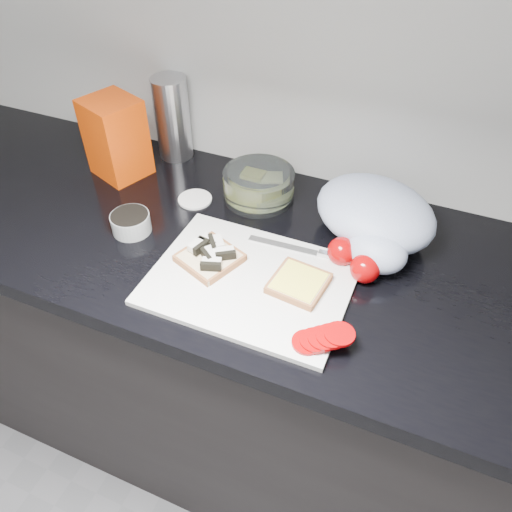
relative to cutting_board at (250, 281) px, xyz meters
The scene contains 14 objects.
base_cabinet 0.51m from the cutting_board, 140.44° to the left, with size 3.50×0.60×0.86m, color black.
countertop 0.19m from the cutting_board, 140.44° to the left, with size 3.50×0.64×0.04m, color black.
cutting_board is the anchor object (origin of this frame).
bread_left 0.10m from the cutting_board, 169.04° to the left, with size 0.15×0.15×0.04m.
bread_right 0.10m from the cutting_board, 12.05° to the left, with size 0.12×0.12×0.02m.
tomato_slices 0.21m from the cutting_board, 27.56° to the right, with size 0.12×0.10×0.02m.
knife 0.15m from the cutting_board, 53.58° to the left, with size 0.23×0.03×0.01m.
seed_tub 0.32m from the cutting_board, behind, with size 0.09×0.09×0.05m.
tub_lid 0.32m from the cutting_board, 138.92° to the left, with size 0.08×0.08×0.01m, color white.
glass_bowl 0.30m from the cutting_board, 109.43° to the left, with size 0.17×0.17×0.07m.
bread_bag 0.54m from the cutting_board, 152.55° to the left, with size 0.13×0.12×0.20m, color red.
steel_canister 0.55m from the cutting_board, 135.66° to the left, with size 0.09×0.09×0.22m, color #B6B6BB.
grocery_bag 0.31m from the cutting_board, 50.69° to the left, with size 0.34×0.33×0.12m.
whole_tomatoes 0.22m from the cutting_board, 32.87° to the left, with size 0.12×0.09×0.06m.
Camera 1 is at (0.43, 0.43, 1.63)m, focal length 35.00 mm.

